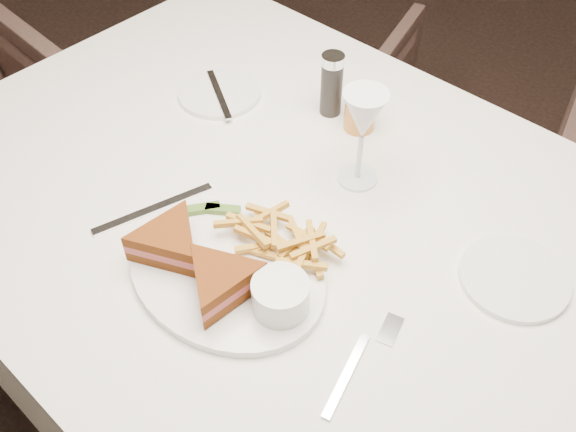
% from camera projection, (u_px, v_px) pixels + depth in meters
% --- Properties ---
extents(table, '(1.51, 1.11, 0.75)m').
position_uv_depth(table, '(302.00, 344.00, 1.30)').
color(table, white).
rests_on(table, ground).
extents(chair_far, '(0.63, 0.60, 0.58)m').
position_uv_depth(chair_far, '(463.00, 137.00, 1.87)').
color(chair_far, '#46312B').
rests_on(chair_far, ground).
extents(table_setting, '(0.80, 0.64, 0.18)m').
position_uv_depth(table_setting, '(273.00, 218.00, 0.97)').
color(table_setting, white).
rests_on(table_setting, table).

